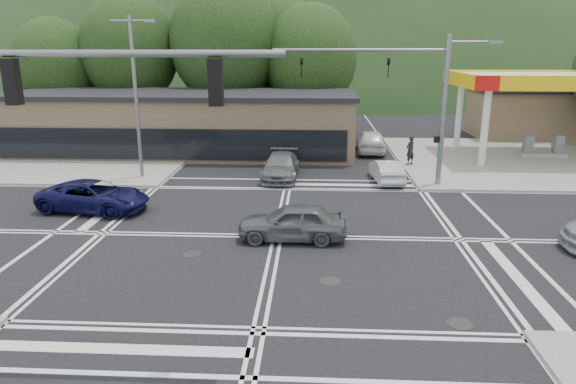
{
  "coord_description": "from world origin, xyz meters",
  "views": [
    {
      "loc": [
        1.43,
        -19.32,
        7.32
      ],
      "look_at": [
        0.34,
        1.65,
        1.4
      ],
      "focal_mm": 32.0,
      "sensor_mm": 36.0,
      "label": 1
    }
  ],
  "objects_px": {
    "car_northbound": "(281,166)",
    "pedestrian": "(410,150)",
    "car_queue_b": "(371,141)",
    "car_grey_center": "(292,222)",
    "car_blue_west": "(94,196)",
    "car_queue_a": "(386,171)"
  },
  "relations": [
    {
      "from": "car_northbound",
      "to": "pedestrian",
      "type": "distance_m",
      "value": 8.71
    },
    {
      "from": "car_queue_b",
      "to": "pedestrian",
      "type": "distance_m",
      "value": 4.93
    },
    {
      "from": "car_grey_center",
      "to": "pedestrian",
      "type": "xyz_separation_m",
      "value": [
        6.9,
        13.3,
        0.33
      ]
    },
    {
      "from": "car_blue_west",
      "to": "car_queue_a",
      "type": "relative_size",
      "value": 1.3
    },
    {
      "from": "car_grey_center",
      "to": "car_northbound",
      "type": "relative_size",
      "value": 0.87
    },
    {
      "from": "car_blue_west",
      "to": "car_queue_b",
      "type": "xyz_separation_m",
      "value": [
        14.23,
        14.56,
        0.13
      ]
    },
    {
      "from": "car_grey_center",
      "to": "pedestrian",
      "type": "height_order",
      "value": "pedestrian"
    },
    {
      "from": "pedestrian",
      "to": "car_grey_center",
      "type": "bearing_deg",
      "value": 23.72
    },
    {
      "from": "car_blue_west",
      "to": "car_northbound",
      "type": "bearing_deg",
      "value": -42.46
    },
    {
      "from": "car_grey_center",
      "to": "car_northbound",
      "type": "height_order",
      "value": "car_grey_center"
    },
    {
      "from": "car_queue_a",
      "to": "car_northbound",
      "type": "distance_m",
      "value": 6.03
    },
    {
      "from": "car_grey_center",
      "to": "pedestrian",
      "type": "relative_size",
      "value": 2.35
    },
    {
      "from": "car_grey_center",
      "to": "car_queue_a",
      "type": "height_order",
      "value": "car_grey_center"
    },
    {
      "from": "car_blue_west",
      "to": "car_northbound",
      "type": "height_order",
      "value": "car_northbound"
    },
    {
      "from": "car_queue_a",
      "to": "car_northbound",
      "type": "bearing_deg",
      "value": -9.72
    },
    {
      "from": "car_blue_west",
      "to": "pedestrian",
      "type": "height_order",
      "value": "pedestrian"
    },
    {
      "from": "car_blue_west",
      "to": "pedestrian",
      "type": "bearing_deg",
      "value": -49.52
    },
    {
      "from": "car_queue_a",
      "to": "pedestrian",
      "type": "relative_size",
      "value": 2.15
    },
    {
      "from": "car_queue_a",
      "to": "pedestrian",
      "type": "xyz_separation_m",
      "value": [
        2.0,
        4.0,
        0.42
      ]
    },
    {
      "from": "car_grey_center",
      "to": "car_queue_a",
      "type": "distance_m",
      "value": 10.51
    },
    {
      "from": "car_blue_west",
      "to": "car_grey_center",
      "type": "height_order",
      "value": "car_grey_center"
    },
    {
      "from": "car_queue_a",
      "to": "car_queue_b",
      "type": "bearing_deg",
      "value": -94.35
    }
  ]
}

